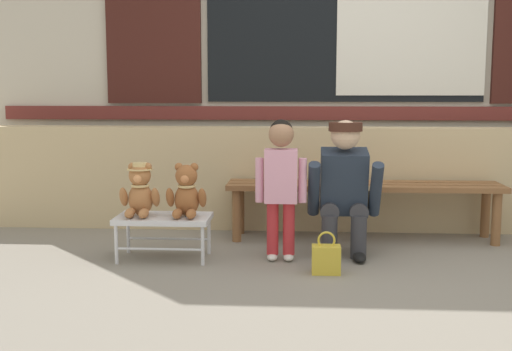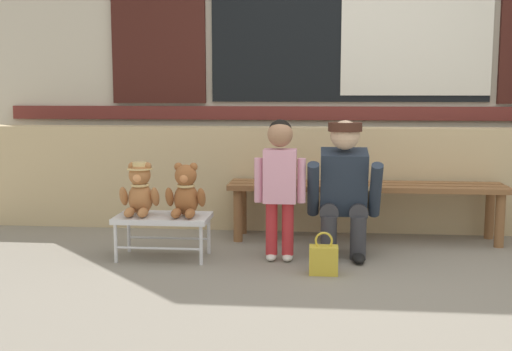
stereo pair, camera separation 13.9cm
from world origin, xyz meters
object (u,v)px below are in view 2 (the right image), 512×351
object	(u,v)px
small_display_bench	(163,220)
adult_crouching	(345,188)
wooden_bench_long	(366,192)
child_standing	(280,174)
teddy_bear_with_hat	(140,190)
teddy_bear_plain	(186,192)
handbag_on_ground	(324,259)

from	to	relation	value
small_display_bench	adult_crouching	bearing A→B (deg)	8.03
wooden_bench_long	child_standing	world-z (taller)	child_standing
teddy_bear_with_hat	adult_crouching	world-z (taller)	adult_crouching
small_display_bench	teddy_bear_plain	size ratio (longest dim) A/B	1.76
teddy_bear_plain	adult_crouching	xyz separation A→B (m)	(1.08, 0.17, 0.02)
teddy_bear_plain	child_standing	bearing A→B (deg)	1.85
wooden_bench_long	adult_crouching	xyz separation A→B (m)	(-0.18, -0.50, 0.11)
wooden_bench_long	teddy_bear_with_hat	world-z (taller)	teddy_bear_with_hat
child_standing	adult_crouching	xyz separation A→B (m)	(0.44, 0.15, -0.11)
teddy_bear_plain	adult_crouching	world-z (taller)	adult_crouching
child_standing	handbag_on_ground	xyz separation A→B (m)	(0.30, -0.31, -0.50)
teddy_bear_plain	adult_crouching	distance (m)	1.10
teddy_bear_with_hat	child_standing	xyz separation A→B (m)	(0.96, 0.02, 0.12)
teddy_bear_plain	handbag_on_ground	world-z (taller)	teddy_bear_plain
small_display_bench	child_standing	world-z (taller)	child_standing
teddy_bear_plain	child_standing	distance (m)	0.65
wooden_bench_long	teddy_bear_with_hat	distance (m)	1.72
small_display_bench	adult_crouching	distance (m)	1.27
teddy_bear_with_hat	teddy_bear_plain	distance (m)	0.32
wooden_bench_long	adult_crouching	world-z (taller)	adult_crouching
child_standing	adult_crouching	distance (m)	0.48
adult_crouching	teddy_bear_plain	bearing A→B (deg)	-170.88
teddy_bear_with_hat	child_standing	size ratio (longest dim) A/B	0.38
adult_crouching	teddy_bear_with_hat	bearing A→B (deg)	-172.96
small_display_bench	handbag_on_ground	xyz separation A→B (m)	(1.10, -0.29, -0.17)
teddy_bear_with_hat	handbag_on_ground	size ratio (longest dim) A/B	1.34
small_display_bench	adult_crouching	world-z (taller)	adult_crouching
wooden_bench_long	small_display_bench	size ratio (longest dim) A/B	3.28
wooden_bench_long	small_display_bench	xyz separation A→B (m)	(-1.42, -0.68, -0.11)
wooden_bench_long	teddy_bear_plain	size ratio (longest dim) A/B	5.78
wooden_bench_long	small_display_bench	bearing A→B (deg)	-154.56
teddy_bear_with_hat	adult_crouching	size ratio (longest dim) A/B	0.38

